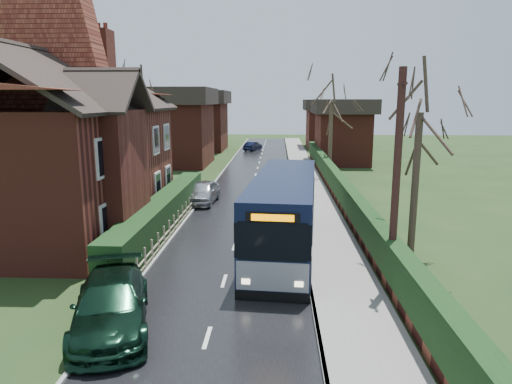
{
  "coord_description": "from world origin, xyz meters",
  "views": [
    {
      "loc": [
        1.87,
        -17.38,
        6.4
      ],
      "look_at": [
        0.8,
        5.44,
        1.8
      ],
      "focal_mm": 32.0,
      "sensor_mm": 36.0,
      "label": 1
    }
  ],
  "objects_px": {
    "bus": "(284,214)",
    "bus_stop_sign": "(310,216)",
    "car_green": "(111,304)",
    "car_silver": "(203,192)",
    "brick_house": "(63,142)",
    "telegraph_pole": "(396,182)"
  },
  "relations": [
    {
      "from": "brick_house",
      "to": "car_green",
      "type": "xyz_separation_m",
      "value": [
        5.93,
        -10.31,
        -3.65
      ]
    },
    {
      "from": "car_silver",
      "to": "bus_stop_sign",
      "type": "xyz_separation_m",
      "value": [
        6.0,
        -10.15,
        1.11
      ]
    },
    {
      "from": "bus",
      "to": "car_green",
      "type": "xyz_separation_m",
      "value": [
        -5.0,
        -7.19,
        -0.9
      ]
    },
    {
      "from": "car_silver",
      "to": "bus_stop_sign",
      "type": "bearing_deg",
      "value": -55.42
    },
    {
      "from": "bus",
      "to": "car_green",
      "type": "bearing_deg",
      "value": -119.99
    },
    {
      "from": "bus",
      "to": "bus_stop_sign",
      "type": "distance_m",
      "value": 1.53
    },
    {
      "from": "bus",
      "to": "bus_stop_sign",
      "type": "xyz_separation_m",
      "value": [
        1.0,
        -1.14,
        0.2
      ]
    },
    {
      "from": "bus_stop_sign",
      "to": "telegraph_pole",
      "type": "bearing_deg",
      "value": -58.49
    },
    {
      "from": "brick_house",
      "to": "car_silver",
      "type": "xyz_separation_m",
      "value": [
        5.93,
        5.89,
        -3.67
      ]
    },
    {
      "from": "bus",
      "to": "telegraph_pole",
      "type": "distance_m",
      "value": 5.82
    },
    {
      "from": "bus",
      "to": "brick_house",
      "type": "bearing_deg",
      "value": 168.86
    },
    {
      "from": "car_green",
      "to": "car_silver",
      "type": "bearing_deg",
      "value": 73.94
    },
    {
      "from": "telegraph_pole",
      "to": "brick_house",
      "type": "bearing_deg",
      "value": 154.0
    },
    {
      "from": "car_green",
      "to": "telegraph_pole",
      "type": "bearing_deg",
      "value": 4.04
    },
    {
      "from": "car_silver",
      "to": "bus_stop_sign",
      "type": "distance_m",
      "value": 11.85
    },
    {
      "from": "car_green",
      "to": "bus_stop_sign",
      "type": "distance_m",
      "value": 8.59
    },
    {
      "from": "brick_house",
      "to": "bus_stop_sign",
      "type": "distance_m",
      "value": 12.93
    },
    {
      "from": "brick_house",
      "to": "telegraph_pole",
      "type": "distance_m",
      "value": 16.22
    },
    {
      "from": "bus",
      "to": "bus_stop_sign",
      "type": "bearing_deg",
      "value": -43.69
    },
    {
      "from": "bus",
      "to": "car_silver",
      "type": "bearing_deg",
      "value": 123.82
    },
    {
      "from": "brick_house",
      "to": "telegraph_pole",
      "type": "relative_size",
      "value": 1.96
    },
    {
      "from": "car_silver",
      "to": "car_green",
      "type": "xyz_separation_m",
      "value": [
        -0.0,
        -16.21,
        0.02
      ]
    }
  ]
}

